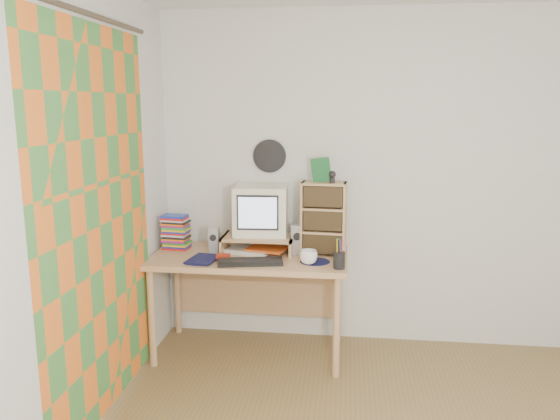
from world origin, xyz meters
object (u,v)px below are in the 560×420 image
(cd_rack, at_px, (324,219))
(diary, at_px, (191,257))
(dvd_stack, at_px, (176,232))
(desk, at_px, (251,270))
(mug, at_px, (309,257))
(keyboard, at_px, (250,262))
(crt_monitor, at_px, (261,210))

(cd_rack, height_order, diary, cd_rack)
(dvd_stack, bearing_deg, desk, 1.09)
(cd_rack, xyz_separation_m, mug, (-0.09, -0.26, -0.21))
(dvd_stack, bearing_deg, cd_rack, 4.93)
(diary, bearing_deg, keyboard, 2.37)
(dvd_stack, xyz_separation_m, mug, (1.01, -0.27, -0.08))
(crt_monitor, relative_size, diary, 1.67)
(mug, bearing_deg, desk, 152.55)
(desk, relative_size, diary, 6.16)
(desk, xyz_separation_m, mug, (0.44, -0.23, 0.18))
(desk, bearing_deg, crt_monitor, 54.09)
(diary, bearing_deg, dvd_stack, 133.40)
(crt_monitor, distance_m, keyboard, 0.46)
(crt_monitor, xyz_separation_m, diary, (-0.44, -0.32, -0.28))
(keyboard, distance_m, mug, 0.40)
(cd_rack, distance_m, diary, 0.98)
(desk, height_order, keyboard, keyboard)
(desk, xyz_separation_m, crt_monitor, (0.06, 0.09, 0.43))
(desk, distance_m, crt_monitor, 0.45)
(desk, relative_size, mug, 11.61)
(cd_rack, distance_m, mug, 0.35)
(crt_monitor, bearing_deg, cd_rack, -10.10)
(crt_monitor, bearing_deg, keyboard, -95.86)
(crt_monitor, xyz_separation_m, cd_rack, (0.46, -0.05, -0.04))
(mug, bearing_deg, diary, -179.67)
(desk, distance_m, diary, 0.47)
(dvd_stack, bearing_deg, mug, -9.48)
(keyboard, bearing_deg, diary, 162.03)
(mug, bearing_deg, keyboard, -172.49)
(dvd_stack, distance_m, cd_rack, 1.11)
(crt_monitor, xyz_separation_m, mug, (0.38, -0.31, -0.25))
(dvd_stack, relative_size, cd_rack, 0.49)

